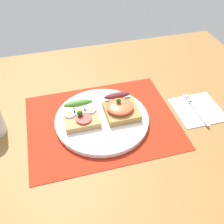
% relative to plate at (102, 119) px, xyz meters
% --- Properties ---
extents(ground_plane, '(1.20, 0.90, 0.03)m').
position_rel_plate_xyz_m(ground_plane, '(0.00, 0.00, -0.03)').
color(ground_plane, olive).
extents(placemat, '(0.43, 0.33, 0.00)m').
position_rel_plate_xyz_m(placemat, '(0.00, 0.00, -0.01)').
color(placemat, '#A6230F').
rests_on(placemat, ground_plane).
extents(plate, '(0.27, 0.27, 0.01)m').
position_rel_plate_xyz_m(plate, '(0.00, 0.00, 0.00)').
color(plate, white).
rests_on(plate, placemat).
extents(sandwich_egg_tomato, '(0.10, 0.10, 0.04)m').
position_rel_plate_xyz_m(sandwich_egg_tomato, '(-0.06, 0.01, 0.02)').
color(sandwich_egg_tomato, tan).
rests_on(sandwich_egg_tomato, plate).
extents(sandwich_salmon, '(0.09, 0.11, 0.05)m').
position_rel_plate_xyz_m(sandwich_salmon, '(0.06, 0.00, 0.03)').
color(sandwich_salmon, '#AA7F43').
rests_on(sandwich_salmon, plate).
extents(napkin, '(0.14, 0.14, 0.01)m').
position_rel_plate_xyz_m(napkin, '(0.29, -0.03, -0.01)').
color(napkin, white).
rests_on(napkin, ground_plane).
extents(fork, '(0.02, 0.15, 0.00)m').
position_rel_plate_xyz_m(fork, '(0.29, -0.02, -0.00)').
color(fork, '#B7B7BC').
rests_on(fork, napkin).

